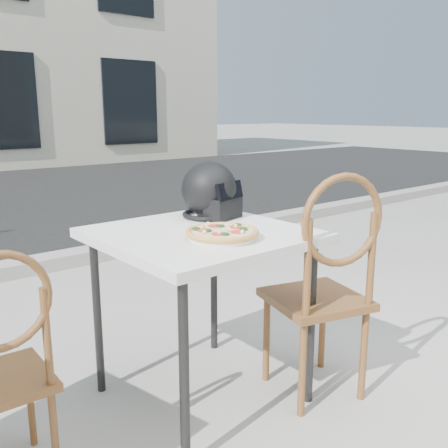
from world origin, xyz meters
TOP-DOWN VIEW (x-y plane):
  - ground at (0.00, 0.00)m, footprint 80.00×80.00m
  - curb at (0.00, 3.00)m, footprint 30.00×0.25m
  - cafe_table_main at (-0.47, 0.51)m, footprint 0.89×0.89m
  - plate at (-0.49, 0.34)m, footprint 0.31×0.31m
  - pizza at (-0.49, 0.34)m, footprint 0.36×0.36m
  - helmet at (-0.25, 0.72)m, footprint 0.35×0.36m
  - cafe_chair_main at (-0.04, 0.14)m, footprint 0.53×0.53m

SIDE VIEW (x-z plane):
  - ground at x=0.00m, z-range 0.00..0.00m
  - curb at x=0.00m, z-range 0.00..0.12m
  - cafe_chair_main at x=-0.04m, z-range 0.06..1.18m
  - cafe_table_main at x=-0.47m, z-range 0.34..1.18m
  - plate at x=-0.49m, z-range 0.84..0.85m
  - pizza at x=-0.49m, z-range 0.85..0.89m
  - helmet at x=-0.25m, z-range 0.82..1.11m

